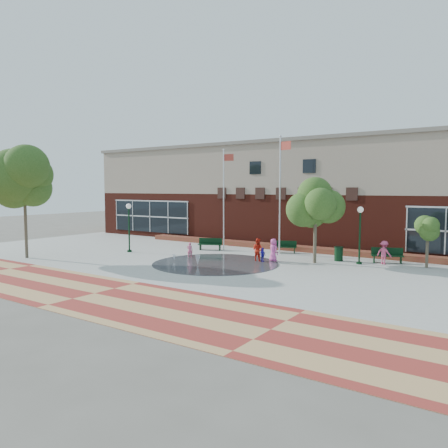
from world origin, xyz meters
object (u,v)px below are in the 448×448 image
Objects in this scene: flagpole_right at (280,188)px; tree_big_left at (24,178)px; trash_can at (339,254)px; flagpole_left at (224,194)px; bench_left at (210,246)px; child_splash at (190,250)px.

tree_big_left is at bearing -125.27° from flagpole_right.
trash_can is (4.80, -0.56, -4.51)m from flagpole_right.
bench_left is (-0.86, -0.77, -4.25)m from flagpole_left.
child_splash reaches higher than trash_can.
flagpole_right is 4.54× the size of bench_left.
trash_can is at bearing -8.04° from flagpole_left.
flagpole_right reaches higher than tree_big_left.
child_splash is (-4.57, -5.26, -4.47)m from flagpole_right.
bench_left is 14.75m from tree_big_left.
trash_can is at bearing 178.01° from child_splash.
bench_left is at bearing -102.99° from child_splash.
bench_left is at bearing -153.14° from flagpole_right.
bench_left is 10.53m from trash_can.
flagpole_right reaches higher than bench_left.
flagpole_left reaches higher than child_splash.
flagpole_left is at bearing 17.92° from bench_left.
tree_big_left is (-9.44, -11.48, 1.15)m from flagpole_left.
flagpole_right is at bearing -159.64° from child_splash.
flagpole_left is 10.46m from trash_can.
flagpole_right is 8.84× the size of trash_can.
flagpole_right is at bearing -11.94° from bench_left.
trash_can is 0.13× the size of tree_big_left.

